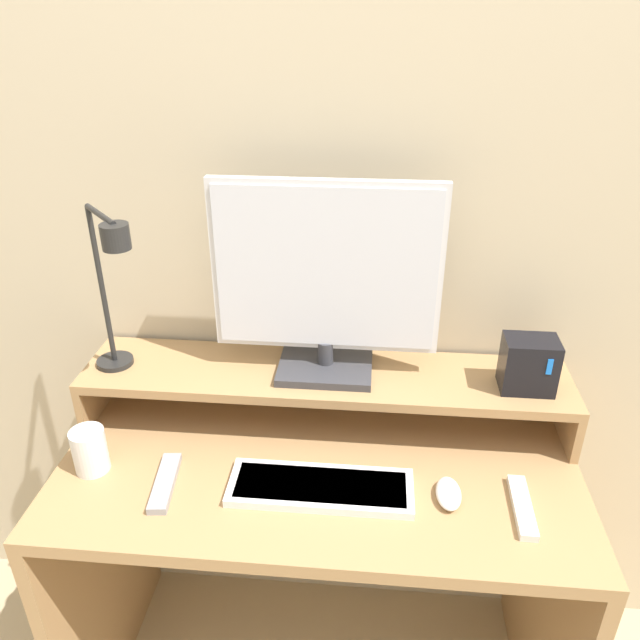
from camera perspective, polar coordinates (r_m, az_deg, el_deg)
The scene contains 11 objects.
wall_back at distance 1.41m, azimuth 1.06°, elevation 12.06°, with size 6.00×0.05×2.50m.
desk at distance 1.53m, azimuth -0.14°, elevation -19.16°, with size 1.12×0.55×0.73m.
monitor_shelf at distance 1.45m, azimuth 0.46°, elevation -5.42°, with size 1.12×0.23×0.13m.
monitor at distance 1.34m, azimuth 0.66°, elevation 3.64°, with size 0.50×0.18×0.44m.
desk_lamp at distance 1.37m, azimuth -18.49°, elevation 3.34°, with size 0.17×0.18×0.39m.
router_dock at distance 1.42m, azimuth 18.54°, elevation -3.87°, with size 0.11×0.08×0.12m.
keyboard at distance 1.31m, azimuth 0.06°, elevation -15.05°, with size 0.38×0.13×0.02m.
mouse at distance 1.32m, azimuth 11.67°, elevation -15.27°, with size 0.05×0.09×0.03m.
remote_control at distance 1.36m, azimuth -13.99°, elevation -14.23°, with size 0.06×0.17×0.02m.
remote_secondary at distance 1.33m, azimuth 18.00°, elevation -15.94°, with size 0.04×0.17×0.02m.
mug at distance 1.42m, azimuth -20.30°, elevation -11.12°, with size 0.07×0.07×0.10m.
Camera 1 is at (0.10, -0.77, 1.63)m, focal length 35.00 mm.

